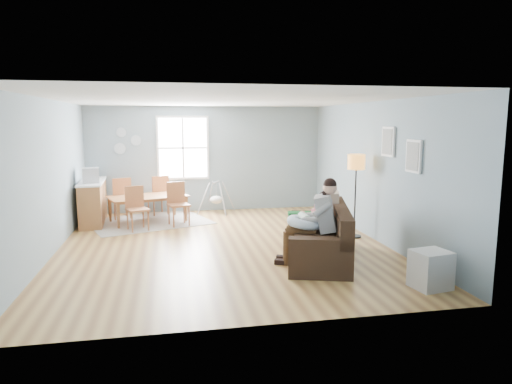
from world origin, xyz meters
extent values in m
cube|color=#946234|center=(0.00, 0.00, -0.04)|extent=(8.40, 9.40, 0.08)
cube|color=silver|center=(0.00, 0.00, 3.00)|extent=(8.40, 9.40, 0.60)
cube|color=gray|center=(0.00, 4.66, 1.35)|extent=(8.40, 0.08, 3.90)
cube|color=gray|center=(0.00, -4.66, 1.35)|extent=(8.40, 0.08, 3.90)
cube|color=gray|center=(4.16, 0.00, 1.35)|extent=(0.08, 9.40, 3.90)
cube|color=white|center=(-0.60, 3.47, 1.65)|extent=(1.32, 0.06, 1.62)
cube|color=white|center=(-0.60, 3.44, 1.65)|extent=(1.20, 0.02, 1.50)
cube|color=white|center=(-0.60, 3.43, 1.65)|extent=(1.20, 0.03, 0.04)
cube|color=white|center=(-0.60, 3.43, 1.65)|extent=(0.04, 0.03, 1.50)
cube|color=white|center=(2.97, -1.50, 1.75)|extent=(0.04, 0.44, 0.54)
cube|color=slate|center=(2.94, -1.50, 1.75)|extent=(0.01, 0.36, 0.46)
cube|color=white|center=(2.97, -0.60, 1.95)|extent=(0.04, 0.44, 0.54)
cube|color=slate|center=(2.94, -0.60, 1.95)|extent=(0.01, 0.36, 0.46)
cylinder|color=#A8BAC9|center=(-2.10, 3.47, 2.05)|extent=(0.24, 0.02, 0.24)
cylinder|color=#A8BAC9|center=(-1.75, 3.47, 1.85)|extent=(0.26, 0.02, 0.26)
cylinder|color=#A8BAC9|center=(-2.15, 3.47, 1.65)|extent=(0.28, 0.02, 0.28)
cube|color=black|center=(1.49, -1.15, 0.22)|extent=(1.54, 2.41, 0.45)
cube|color=black|center=(1.84, -1.25, 0.67)|extent=(0.83, 2.20, 0.46)
cube|color=black|center=(1.20, -2.11, 0.53)|extent=(0.98, 0.47, 0.17)
cube|color=black|center=(1.77, -0.18, 0.53)|extent=(0.98, 0.47, 0.17)
cube|color=#135525|center=(1.67, -0.43, 0.57)|extent=(1.18, 1.05, 0.04)
cube|color=tan|center=(1.94, -0.67, 0.81)|extent=(0.30, 0.54, 0.52)
cube|color=gray|center=(1.48, -1.49, 0.86)|extent=(0.50, 0.55, 0.62)
sphere|color=tan|center=(1.54, -1.51, 1.27)|extent=(0.23, 0.23, 0.23)
sphere|color=black|center=(1.54, -1.51, 1.32)|extent=(0.22, 0.22, 0.22)
cylinder|color=#362213|center=(1.09, -1.46, 0.57)|extent=(0.50, 0.33, 0.16)
cylinder|color=#362213|center=(1.18, -1.25, 0.57)|extent=(0.50, 0.33, 0.16)
cylinder|color=#362213|center=(0.88, -1.38, 0.28)|extent=(0.13, 0.13, 0.55)
cylinder|color=#362213|center=(0.96, -1.17, 0.28)|extent=(0.13, 0.13, 0.55)
cube|color=black|center=(0.81, -1.35, 0.04)|extent=(0.27, 0.19, 0.08)
cube|color=black|center=(0.89, -1.14, 0.04)|extent=(0.27, 0.19, 0.08)
torus|color=#C8E0FB|center=(1.16, -1.38, 0.70)|extent=(0.69, 0.67, 0.23)
cylinder|color=silver|center=(1.16, -1.38, 0.77)|extent=(0.14, 0.31, 0.13)
sphere|color=tan|center=(1.18, -1.21, 0.80)|extent=(0.11, 0.11, 0.11)
cube|color=white|center=(1.59, -0.97, 0.74)|extent=(0.33, 0.35, 0.39)
sphere|color=tan|center=(1.62, -0.98, 1.01)|extent=(0.18, 0.18, 0.18)
sphere|color=black|center=(1.62, -0.98, 1.04)|extent=(0.18, 0.18, 0.18)
cylinder|color=#DC3574|center=(1.33, -0.94, 0.57)|extent=(0.33, 0.21, 0.10)
cylinder|color=#DC3574|center=(1.39, -0.80, 0.57)|extent=(0.33, 0.21, 0.10)
cylinder|color=#DC3574|center=(1.19, -0.88, 0.39)|extent=(0.08, 0.08, 0.32)
cylinder|color=#DC3574|center=(1.25, -0.75, 0.39)|extent=(0.08, 0.08, 0.32)
cylinder|color=black|center=(2.67, 0.12, 0.02)|extent=(0.29, 0.29, 0.03)
cylinder|color=black|center=(2.67, 0.12, 0.74)|extent=(0.03, 0.03, 1.47)
cylinder|color=orange|center=(2.67, 0.12, 1.52)|extent=(0.34, 0.34, 0.29)
cube|color=silver|center=(2.58, -2.78, 0.27)|extent=(0.55, 0.50, 0.53)
cube|color=black|center=(2.37, -2.81, 0.27)|extent=(0.09, 0.36, 0.43)
cube|color=gray|center=(-1.46, 2.35, 0.01)|extent=(3.09, 2.72, 0.01)
imported|color=brown|center=(-1.46, 2.35, 0.31)|extent=(1.96, 1.48, 0.61)
cube|color=brown|center=(-1.65, 1.51, 0.46)|extent=(0.55, 0.55, 0.04)
cube|color=brown|center=(-1.72, 1.69, 0.71)|extent=(0.40, 0.18, 0.47)
cylinder|color=brown|center=(-1.75, 1.29, 0.23)|extent=(0.04, 0.04, 0.46)
cylinder|color=brown|center=(-1.43, 1.41, 0.23)|extent=(0.04, 0.04, 0.46)
cylinder|color=brown|center=(-1.87, 1.62, 0.23)|extent=(0.04, 0.04, 0.46)
cylinder|color=brown|center=(-1.55, 1.74, 0.23)|extent=(0.04, 0.04, 0.46)
cube|color=brown|center=(-0.78, 1.83, 0.47)|extent=(0.54, 0.54, 0.04)
cube|color=brown|center=(-0.83, 2.02, 0.73)|extent=(0.41, 0.15, 0.48)
cylinder|color=brown|center=(-0.90, 1.61, 0.24)|extent=(0.04, 0.04, 0.47)
cylinder|color=brown|center=(-0.56, 1.70, 0.24)|extent=(0.04, 0.04, 0.47)
cylinder|color=brown|center=(-0.99, 1.95, 0.24)|extent=(0.04, 0.04, 0.47)
cylinder|color=brown|center=(-0.65, 2.05, 0.24)|extent=(0.04, 0.04, 0.47)
cube|color=brown|center=(-2.14, 2.87, 0.49)|extent=(0.58, 0.58, 0.04)
cube|color=brown|center=(-2.06, 2.68, 0.75)|extent=(0.42, 0.19, 0.50)
cylinder|color=brown|center=(-2.03, 3.11, 0.24)|extent=(0.04, 0.04, 0.49)
cylinder|color=brown|center=(-2.37, 2.98, 0.24)|extent=(0.04, 0.04, 0.49)
cylinder|color=brown|center=(-1.90, 2.77, 0.24)|extent=(0.04, 0.04, 0.49)
cylinder|color=brown|center=(-2.24, 2.64, 0.24)|extent=(0.04, 0.04, 0.49)
cube|color=brown|center=(-1.26, 3.19, 0.48)|extent=(0.59, 0.59, 0.04)
cube|color=brown|center=(-1.18, 3.00, 0.75)|extent=(0.41, 0.21, 0.49)
cylinder|color=brown|center=(-1.17, 3.43, 0.24)|extent=(0.04, 0.04, 0.48)
cylinder|color=brown|center=(-1.50, 3.28, 0.24)|extent=(0.04, 0.04, 0.48)
cylinder|color=brown|center=(-1.02, 3.09, 0.24)|extent=(0.04, 0.04, 0.48)
cylinder|color=brown|center=(-1.35, 2.95, 0.24)|extent=(0.04, 0.04, 0.48)
cube|color=brown|center=(-2.70, 2.50, 0.47)|extent=(0.57, 1.73, 0.95)
cube|color=silver|center=(-2.70, 2.50, 0.96)|extent=(0.61, 1.77, 0.04)
cube|color=#B1B1B6|center=(-2.66, 2.17, 1.14)|extent=(0.39, 0.37, 0.33)
cube|color=black|center=(-2.83, 2.15, 1.14)|extent=(0.06, 0.27, 0.23)
cylinder|color=#B1B1B6|center=(0.20, 3.10, 0.79)|extent=(0.22, 0.43, 0.04)
ellipsoid|color=beige|center=(0.20, 3.10, 0.34)|extent=(0.33, 0.33, 0.20)
cylinder|color=#B1B1B6|center=(0.20, 3.10, 0.57)|extent=(0.01, 0.01, 0.36)
cylinder|color=#B1B1B6|center=(-0.14, 2.97, 0.41)|extent=(0.37, 0.18, 0.79)
cylinder|color=#B1B1B6|center=(0.32, 2.77, 0.41)|extent=(0.16, 0.38, 0.79)
cylinder|color=#B1B1B6|center=(0.07, 3.43, 0.41)|extent=(0.16, 0.38, 0.79)
cylinder|color=#B1B1B6|center=(0.53, 3.23, 0.41)|extent=(0.37, 0.18, 0.79)
camera|label=1|loc=(-0.97, -8.32, 2.31)|focal=32.00mm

